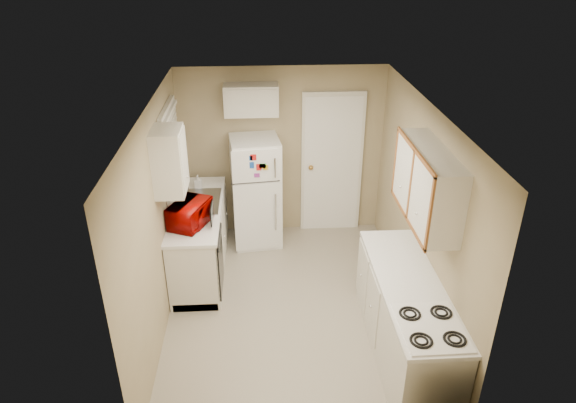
{
  "coord_description": "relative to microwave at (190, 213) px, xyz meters",
  "views": [
    {
      "loc": [
        -0.32,
        -4.75,
        3.85
      ],
      "look_at": [
        0.0,
        0.5,
        1.15
      ],
      "focal_mm": 32.0,
      "sensor_mm": 36.0,
      "label": 1
    }
  ],
  "objects": [
    {
      "name": "left_counter",
      "position": [
        0.03,
        0.43,
        -0.6
      ],
      "size": [
        0.6,
        1.8,
        0.9
      ],
      "primitive_type": "cube",
      "color": "silver",
      "rests_on": "floor"
    },
    {
      "name": "sink",
      "position": [
        0.03,
        0.58,
        -0.19
      ],
      "size": [
        0.54,
        0.74,
        0.16
      ],
      "primitive_type": "cube",
      "color": "gray",
      "rests_on": "left_counter"
    },
    {
      "name": "window_blinds",
      "position": [
        -0.23,
        0.58,
        0.55
      ],
      "size": [
        0.1,
        0.98,
        1.08
      ],
      "primitive_type": "cube",
      "color": "silver",
      "rests_on": "wall_left"
    },
    {
      "name": "microwave",
      "position": [
        0.0,
        0.0,
        0.0
      ],
      "size": [
        0.58,
        0.46,
        0.34
      ],
      "primitive_type": "imported",
      "rotation": [
        0.0,
        0.0,
        1.17
      ],
      "color": "#9C0300",
      "rests_on": "left_counter"
    },
    {
      "name": "refrigerator",
      "position": [
        0.75,
        1.09,
        -0.28
      ],
      "size": [
        0.7,
        0.68,
        1.53
      ],
      "primitive_type": "cube",
      "rotation": [
        0.0,
        0.0,
        0.11
      ],
      "color": "white",
      "rests_on": "floor"
    },
    {
      "name": "dishwasher",
      "position": [
        0.32,
        -0.17,
        -0.56
      ],
      "size": [
        0.03,
        0.58,
        0.72
      ],
      "primitive_type": "cube",
      "color": "black",
      "rests_on": "floor"
    },
    {
      "name": "cabinet_over_fridge",
      "position": [
        0.73,
        1.28,
        0.95
      ],
      "size": [
        0.7,
        0.3,
        0.4
      ],
      "primitive_type": "cube",
      "color": "silver",
      "rests_on": "wall_back"
    },
    {
      "name": "wall_left",
      "position": [
        -0.27,
        -0.47,
        0.15
      ],
      "size": [
        3.8,
        3.8,
        0.0
      ],
      "primitive_type": "plane",
      "color": "tan",
      "rests_on": "floor"
    },
    {
      "name": "right_counter",
      "position": [
        2.23,
        -1.27,
        -0.6
      ],
      "size": [
        0.6,
        2.0,
        0.9
      ],
      "primitive_type": "cube",
      "color": "silver",
      "rests_on": "floor"
    },
    {
      "name": "wall_back",
      "position": [
        1.13,
        1.43,
        0.15
      ],
      "size": [
        2.8,
        2.8,
        0.0
      ],
      "primitive_type": "plane",
      "color": "tan",
      "rests_on": "floor"
    },
    {
      "name": "wall_right",
      "position": [
        2.53,
        -0.47,
        0.15
      ],
      "size": [
        3.8,
        3.8,
        0.0
      ],
      "primitive_type": "plane",
      "color": "tan",
      "rests_on": "floor"
    },
    {
      "name": "wall_front",
      "position": [
        1.13,
        -2.37,
        0.15
      ],
      "size": [
        2.8,
        2.8,
        0.0
      ],
      "primitive_type": "plane",
      "color": "tan",
      "rests_on": "floor"
    },
    {
      "name": "interior_door",
      "position": [
        1.83,
        1.39,
        -0.03
      ],
      "size": [
        0.86,
        0.06,
        2.08
      ],
      "primitive_type": "cube",
      "color": "white",
      "rests_on": "floor"
    },
    {
      "name": "stove",
      "position": [
        2.23,
        -1.91,
        -0.65
      ],
      "size": [
        0.54,
        0.66,
        0.8
      ],
      "primitive_type": "cube",
      "rotation": [
        0.0,
        0.0,
        0.01
      ],
      "color": "white",
      "rests_on": "floor"
    },
    {
      "name": "soap_bottle",
      "position": [
        -0.01,
        0.99,
        -0.05
      ],
      "size": [
        0.1,
        0.1,
        0.19
      ],
      "primitive_type": "imported",
      "rotation": [
        0.0,
        0.0,
        -0.16
      ],
      "color": "white",
      "rests_on": "left_counter"
    },
    {
      "name": "upper_cabinet_right",
      "position": [
        2.38,
        -0.97,
        0.75
      ],
      "size": [
        0.3,
        1.2,
        0.7
      ],
      "primitive_type": "cube",
      "color": "silver",
      "rests_on": "wall_right"
    },
    {
      "name": "ceiling",
      "position": [
        1.13,
        -0.47,
        1.35
      ],
      "size": [
        3.8,
        3.8,
        0.0
      ],
      "primitive_type": "plane",
      "color": "white",
      "rests_on": "floor"
    },
    {
      "name": "floor",
      "position": [
        1.13,
        -0.47,
        -1.05
      ],
      "size": [
        3.8,
        3.8,
        0.0
      ],
      "primitive_type": "plane",
      "color": "#BDB3A0",
      "rests_on": "ground"
    },
    {
      "name": "upper_cabinet_left",
      "position": [
        -0.12,
        -0.25,
        0.75
      ],
      "size": [
        0.3,
        0.45,
        0.7
      ],
      "primitive_type": "cube",
      "color": "silver",
      "rests_on": "wall_left"
    }
  ]
}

